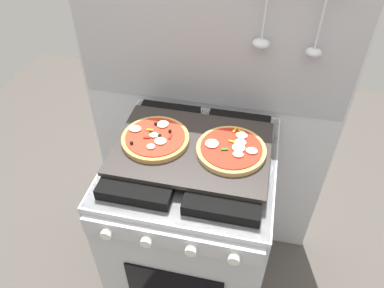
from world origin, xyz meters
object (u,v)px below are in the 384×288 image
Objects in this scene: baking_tray at (192,148)px; pizza_right at (231,149)px; pizza_left at (155,137)px; stove at (192,226)px.

baking_tray is 2.27× the size of pizza_right.
pizza_left reaches higher than baking_tray.
stove is at bearing -179.13° from pizza_right.
pizza_left reaches higher than pizza_right.
stove is 0.46m from baking_tray.
stove is 1.67× the size of baking_tray.
pizza_left is 1.00× the size of pizza_right.
stove is at bearing -2.43° from pizza_left.
baking_tray is at bearing -179.82° from pizza_right.
baking_tray is 2.27× the size of pizza_left.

